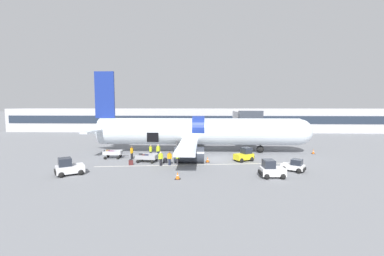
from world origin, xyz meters
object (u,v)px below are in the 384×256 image
at_px(baggage_tug_spare, 69,168).
at_px(baggage_tug_mid, 271,170).
at_px(ground_crew_supervisor, 170,158).
at_px(ground_crew_helper, 161,158).
at_px(suitcase_on_tarmac_spare, 165,161).
at_px(baggage_cart_queued, 113,154).
at_px(ground_crew_marshal, 151,151).
at_px(baggage_cart_loading, 147,158).
at_px(suitcase_on_tarmac_upright, 131,163).
at_px(baggage_tug_rear, 244,155).
at_px(baggage_tug_lead, 294,166).
at_px(airplane, 196,132).
at_px(ground_crew_loader_b, 178,158).
at_px(ground_crew_loader_a, 132,152).
at_px(ground_crew_driver, 158,151).

bearing_deg(baggage_tug_spare, baggage_tug_mid, -0.12).
height_order(ground_crew_supervisor, ground_crew_helper, ground_crew_helper).
bearing_deg(suitcase_on_tarmac_spare, baggage_cart_queued, 161.94).
xyz_separation_m(baggage_cart_queued, ground_crew_marshal, (5.02, 0.86, 0.33)).
bearing_deg(baggage_cart_loading, ground_crew_marshal, 92.09).
bearing_deg(ground_crew_marshal, suitcase_on_tarmac_upright, -107.37).
bearing_deg(ground_crew_marshal, baggage_cart_queued, -170.27).
xyz_separation_m(baggage_tug_spare, ground_crew_supervisor, (9.93, 4.74, 0.11)).
distance_m(baggage_tug_rear, suitcase_on_tarmac_spare, 10.22).
height_order(baggage_tug_lead, ground_crew_supervisor, ground_crew_supervisor).
bearing_deg(airplane, ground_crew_loader_b, -103.54).
height_order(baggage_tug_rear, suitcase_on_tarmac_upright, baggage_tug_rear).
bearing_deg(airplane, baggage_tug_rear, -42.31).
distance_m(baggage_tug_lead, baggage_cart_loading, 17.59).
xyz_separation_m(baggage_cart_loading, suitcase_on_tarmac_upright, (-1.56, -1.89, -0.19)).
bearing_deg(ground_crew_supervisor, baggage_tug_rear, 16.31).
bearing_deg(ground_crew_loader_a, ground_crew_loader_b, -23.72).
height_order(baggage_tug_spare, ground_crew_loader_b, baggage_tug_spare).
relative_size(baggage_tug_rear, ground_crew_loader_b, 1.81).
xyz_separation_m(baggage_tug_spare, ground_crew_loader_a, (4.40, 8.01, 0.14)).
xyz_separation_m(baggage_tug_lead, ground_crew_loader_b, (-13.06, 2.72, 0.25)).
relative_size(baggage_cart_queued, suitcase_on_tarmac_spare, 5.10).
bearing_deg(ground_crew_loader_b, ground_crew_supervisor, -155.03).
xyz_separation_m(baggage_tug_spare, ground_crew_helper, (8.91, 4.46, 0.14)).
xyz_separation_m(airplane, ground_crew_driver, (-5.08, -4.12, -2.19)).
height_order(airplane, suitcase_on_tarmac_upright, airplane).
distance_m(ground_crew_loader_b, suitcase_on_tarmac_upright, 5.67).
distance_m(baggage_cart_queued, ground_crew_loader_b, 9.73).
height_order(ground_crew_driver, ground_crew_marshal, ground_crew_driver).
height_order(baggage_tug_spare, ground_crew_driver, ground_crew_driver).
bearing_deg(ground_crew_loader_b, baggage_tug_mid, -27.58).
height_order(airplane, ground_crew_helper, airplane).
distance_m(baggage_tug_rear, ground_crew_loader_a, 14.95).
height_order(baggage_tug_mid, ground_crew_marshal, baggage_tug_mid).
xyz_separation_m(baggage_cart_queued, suitcase_on_tarmac_spare, (7.57, -2.47, -0.30)).
xyz_separation_m(baggage_tug_rear, baggage_tug_spare, (-19.34, -7.49, 0.05)).
bearing_deg(airplane, suitcase_on_tarmac_upright, -130.77).
bearing_deg(baggage_tug_spare, airplane, 46.25).
distance_m(baggage_cart_loading, ground_crew_marshal, 2.80).
distance_m(airplane, ground_crew_supervisor, 9.42).
xyz_separation_m(ground_crew_loader_b, ground_crew_supervisor, (-0.93, -0.43, 0.05)).
height_order(baggage_tug_mid, ground_crew_driver, ground_crew_driver).
distance_m(baggage_tug_spare, ground_crew_marshal, 11.43).
relative_size(ground_crew_supervisor, ground_crew_marshal, 0.97).
relative_size(baggage_cart_queued, ground_crew_supervisor, 2.02).
bearing_deg(ground_crew_helper, baggage_cart_loading, 136.15).
xyz_separation_m(baggage_tug_lead, baggage_cart_loading, (-17.12, 4.04, -0.09)).
relative_size(ground_crew_supervisor, suitcase_on_tarmac_spare, 2.52).
relative_size(baggage_tug_mid, suitcase_on_tarmac_spare, 3.83).
height_order(baggage_tug_rear, ground_crew_driver, ground_crew_driver).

